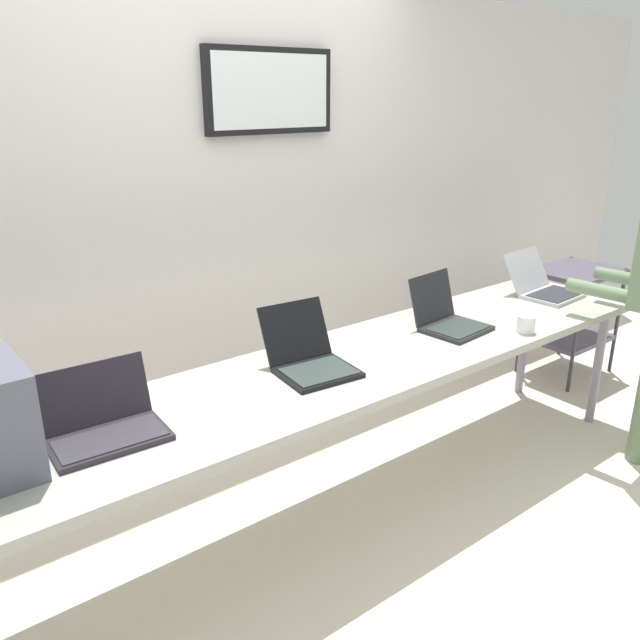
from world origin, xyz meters
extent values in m
cube|color=beige|center=(0.00, 0.00, -0.02)|extent=(8.00, 8.00, 0.04)
cube|color=silver|center=(0.00, 1.13, 1.22)|extent=(8.00, 0.06, 2.43)
cube|color=black|center=(0.30, 1.08, 1.86)|extent=(0.78, 0.05, 0.44)
cube|color=silver|center=(0.30, 1.06, 1.86)|extent=(0.72, 0.02, 0.38)
cube|color=#A3A69A|center=(0.00, 0.00, 0.73)|extent=(3.50, 0.70, 0.04)
cylinder|color=gray|center=(1.65, -0.25, 0.35)|extent=(0.05, 0.05, 0.71)
cylinder|color=gray|center=(1.65, 0.25, 0.35)|extent=(0.05, 0.05, 0.71)
cube|color=#27222A|center=(-1.11, -0.02, 0.76)|extent=(0.39, 0.24, 0.02)
cube|color=#2F2D33|center=(-1.11, -0.03, 0.77)|extent=(0.36, 0.19, 0.00)
cube|color=#27222A|center=(-1.10, 0.12, 0.87)|extent=(0.38, 0.09, 0.21)
cube|color=black|center=(-1.10, 0.12, 0.87)|extent=(0.35, 0.07, 0.18)
cube|color=black|center=(-0.23, -0.02, 0.76)|extent=(0.33, 0.29, 0.02)
cube|color=#283430|center=(-0.23, -0.03, 0.77)|extent=(0.30, 0.24, 0.00)
cube|color=black|center=(-0.21, 0.16, 0.88)|extent=(0.32, 0.15, 0.24)
cube|color=white|center=(-0.21, 0.17, 0.88)|extent=(0.29, 0.13, 0.21)
cube|color=#232227|center=(0.63, -0.03, 0.76)|extent=(0.33, 0.28, 0.02)
cube|color=#26302D|center=(0.63, -0.04, 0.77)|extent=(0.29, 0.22, 0.00)
cube|color=#232227|center=(0.61, 0.12, 0.89)|extent=(0.31, 0.11, 0.24)
cube|color=#27553A|center=(0.61, 0.13, 0.89)|extent=(0.28, 0.09, 0.21)
cube|color=#B0AFB6|center=(1.48, -0.01, 0.76)|extent=(0.35, 0.27, 0.02)
cube|color=#26272D|center=(1.49, -0.02, 0.77)|extent=(0.32, 0.22, 0.00)
cube|color=#B0AFB6|center=(1.47, 0.17, 0.87)|extent=(0.34, 0.15, 0.22)
cube|color=silver|center=(1.47, 0.18, 0.87)|extent=(0.32, 0.13, 0.19)
cylinder|color=#687F5C|center=(1.32, -0.36, 0.90)|extent=(0.10, 0.33, 0.07)
cylinder|color=#687F5C|center=(1.65, -0.33, 0.90)|extent=(0.10, 0.33, 0.07)
cylinder|color=white|center=(0.88, -0.25, 0.79)|extent=(0.09, 0.09, 0.08)
cube|color=white|center=(1.73, -0.17, 0.75)|extent=(0.23, 0.31, 0.00)
cube|color=#4F4858|center=(2.17, 0.25, 0.73)|extent=(0.56, 0.44, 0.03)
cube|color=#4F4858|center=(2.17, 0.25, 0.26)|extent=(0.53, 0.42, 0.03)
cylinder|color=#333338|center=(1.91, 0.05, 0.37)|extent=(0.02, 0.02, 0.74)
cylinder|color=#333338|center=(2.43, 0.05, 0.37)|extent=(0.02, 0.02, 0.74)
cylinder|color=#333338|center=(1.91, 0.45, 0.37)|extent=(0.02, 0.02, 0.74)
cylinder|color=#333338|center=(2.43, 0.45, 0.37)|extent=(0.02, 0.02, 0.74)
camera|label=1|loc=(-1.70, -1.93, 1.86)|focal=35.74mm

